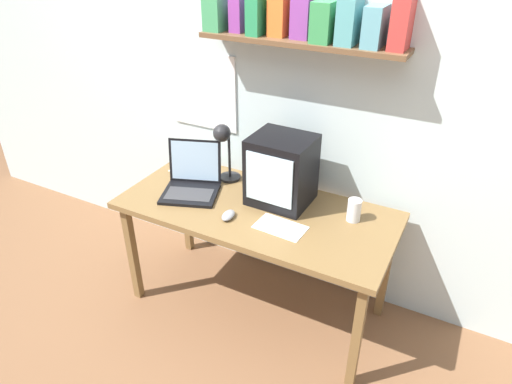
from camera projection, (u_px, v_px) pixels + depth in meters
ground_plane at (256, 303)px, 2.83m from camera, size 12.00×12.00×0.00m
back_wall at (292, 78)px, 2.49m from camera, size 5.60×0.24×2.60m
corner_desk at (256, 218)px, 2.51m from camera, size 1.51×0.68×0.71m
crt_monitor at (281, 170)px, 2.44m from camera, size 0.33×0.30×0.38m
laptop at (192, 179)px, 2.61m from camera, size 0.39×0.39×0.27m
desk_lamp at (224, 143)px, 2.60m from camera, size 0.13×0.18×0.37m
juice_glass at (354, 211)px, 2.35m from camera, size 0.07×0.07×0.12m
computer_mouse at (228, 215)px, 2.38m from camera, size 0.07×0.11×0.03m
open_notebook at (190, 167)px, 2.88m from camera, size 0.20×0.21×0.00m
loose_paper_near_monitor at (280, 227)px, 2.31m from camera, size 0.26×0.17×0.00m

